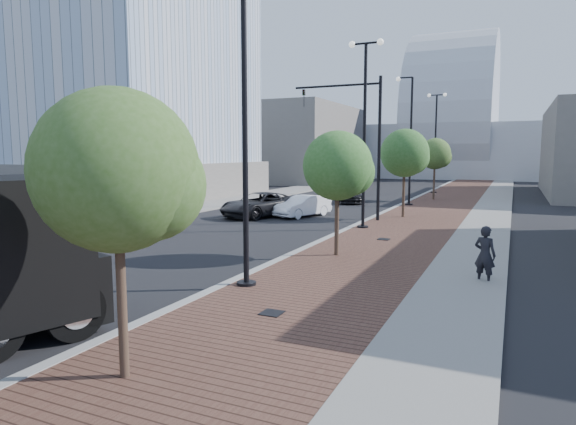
% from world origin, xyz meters
% --- Properties ---
extents(sidewalk, '(7.00, 140.00, 0.12)m').
position_xyz_m(sidewalk, '(3.50, 40.00, 0.06)').
color(sidewalk, '#4C2D23').
rests_on(sidewalk, ground).
extents(concrete_strip, '(2.40, 140.00, 0.13)m').
position_xyz_m(concrete_strip, '(6.20, 40.00, 0.07)').
color(concrete_strip, slate).
rests_on(concrete_strip, ground).
extents(curb, '(0.30, 140.00, 0.14)m').
position_xyz_m(curb, '(0.00, 40.00, 0.07)').
color(curb, gray).
rests_on(curb, ground).
extents(west_sidewalk, '(4.00, 140.00, 0.12)m').
position_xyz_m(west_sidewalk, '(-13.00, 40.00, 0.06)').
color(west_sidewalk, slate).
rests_on(west_sidewalk, ground).
extents(white_sedan, '(2.58, 4.16, 1.30)m').
position_xyz_m(white_sedan, '(-4.15, 25.52, 0.65)').
color(white_sedan, white).
rests_on(white_sedan, ground).
extents(dark_car_mid, '(3.82, 5.76, 1.47)m').
position_xyz_m(dark_car_mid, '(-6.53, 24.43, 0.74)').
color(dark_car_mid, black).
rests_on(dark_car_mid, ground).
extents(dark_car_far, '(3.24, 4.81, 1.29)m').
position_xyz_m(dark_car_far, '(-4.15, 34.93, 0.65)').
color(dark_car_far, black).
rests_on(dark_car_far, ground).
extents(pedestrian, '(0.74, 0.62, 1.75)m').
position_xyz_m(pedestrian, '(6.76, 13.38, 0.87)').
color(pedestrian, black).
rests_on(pedestrian, ground).
extents(streetlight_1, '(1.44, 0.56, 9.21)m').
position_xyz_m(streetlight_1, '(0.49, 10.00, 4.34)').
color(streetlight_1, black).
rests_on(streetlight_1, ground).
extents(streetlight_2, '(1.72, 0.56, 9.28)m').
position_xyz_m(streetlight_2, '(0.60, 22.00, 4.82)').
color(streetlight_2, black).
rests_on(streetlight_2, ground).
extents(streetlight_3, '(1.44, 0.56, 9.21)m').
position_xyz_m(streetlight_3, '(0.49, 34.00, 4.34)').
color(streetlight_3, black).
rests_on(streetlight_3, ground).
extents(streetlight_4, '(1.72, 0.56, 9.28)m').
position_xyz_m(streetlight_4, '(0.60, 46.00, 4.82)').
color(streetlight_4, black).
rests_on(streetlight_4, ground).
extents(traffic_mast, '(5.09, 0.20, 8.00)m').
position_xyz_m(traffic_mast, '(-0.30, 25.00, 4.98)').
color(traffic_mast, black).
rests_on(traffic_mast, ground).
extents(tree_0, '(2.67, 2.67, 4.92)m').
position_xyz_m(tree_0, '(1.65, 4.02, 3.58)').
color(tree_0, '#382619').
rests_on(tree_0, ground).
extents(tree_1, '(2.55, 2.53, 4.67)m').
position_xyz_m(tree_1, '(1.65, 15.02, 3.39)').
color(tree_1, '#382619').
rests_on(tree_1, ground).
extents(tree_2, '(2.80, 2.80, 5.25)m').
position_xyz_m(tree_2, '(1.65, 27.02, 3.84)').
color(tree_2, '#382619').
rests_on(tree_2, ground).
extents(tree_3, '(2.51, 2.48, 5.02)m').
position_xyz_m(tree_3, '(1.65, 39.02, 3.76)').
color(tree_3, '#382619').
rests_on(tree_3, ground).
extents(tower_podium, '(19.00, 19.00, 3.00)m').
position_xyz_m(tower_podium, '(-24.00, 32.00, 1.50)').
color(tower_podium, '#68645E').
rests_on(tower_podium, ground).
extents(convention_center, '(50.00, 30.00, 50.00)m').
position_xyz_m(convention_center, '(-2.00, 85.00, 6.00)').
color(convention_center, '#A6AAB0').
rests_on(convention_center, ground).
extents(commercial_block_nw, '(14.00, 20.00, 10.00)m').
position_xyz_m(commercial_block_nw, '(-20.00, 60.00, 5.00)').
color(commercial_block_nw, '#64605A').
rests_on(commercial_block_nw, ground).
extents(utility_cover_1, '(0.50, 0.50, 0.02)m').
position_xyz_m(utility_cover_1, '(2.40, 8.00, 0.13)').
color(utility_cover_1, black).
rests_on(utility_cover_1, sidewalk).
extents(utility_cover_2, '(0.50, 0.50, 0.02)m').
position_xyz_m(utility_cover_2, '(2.40, 19.00, 0.13)').
color(utility_cover_2, black).
rests_on(utility_cover_2, sidewalk).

